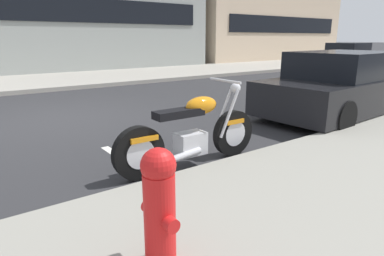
{
  "coord_description": "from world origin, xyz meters",
  "views": [
    {
      "loc": [
        -1.86,
        -7.26,
        1.69
      ],
      "look_at": [
        0.76,
        -3.68,
        0.49
      ],
      "focal_mm": 31.29,
      "sensor_mm": 36.0,
      "label": 1
    }
  ],
  "objects": [
    {
      "name": "sidewalk_far_curb",
      "position": [
        12.0,
        6.55,
        0.07
      ],
      "size": [
        120.0,
        5.0,
        0.14
      ],
      "primitive_type": "cube",
      "color": "gray",
      "rests_on": "ground"
    },
    {
      "name": "parked_motorcycle",
      "position": [
        0.66,
        -3.81,
        0.44
      ],
      "size": [
        2.21,
        0.62,
        1.13
      ],
      "rotation": [
        0.0,
        0.0,
        -0.01
      ],
      "color": "black",
      "rests_on": "ground"
    },
    {
      "name": "parked_car_at_intersection",
      "position": [
        5.08,
        -3.29,
        0.67
      ],
      "size": [
        4.15,
        1.98,
        1.4
      ],
      "rotation": [
        0.0,
        0.0,
        0.04
      ],
      "color": "black",
      "rests_on": "ground"
    },
    {
      "name": "car_opposite_curb",
      "position": [
        17.27,
        3.48,
        0.66
      ],
      "size": [
        4.5,
        2.1,
        1.41
      ],
      "rotation": [
        0.0,
        0.0,
        3.19
      ],
      "color": "gray",
      "rests_on": "ground"
    },
    {
      "name": "ground_plane",
      "position": [
        0.0,
        0.0,
        0.0
      ],
      "size": [
        260.0,
        260.0,
        0.0
      ],
      "primitive_type": "plane",
      "color": "#28282B"
    },
    {
      "name": "fire_hydrant",
      "position": [
        -0.83,
        -5.48,
        0.6
      ],
      "size": [
        0.24,
        0.36,
        0.86
      ],
      "color": "red",
      "rests_on": "sidewalk_near_curb"
    },
    {
      "name": "parking_stall_stripe",
      "position": [
        0.0,
        -3.45,
        0.0
      ],
      "size": [
        0.12,
        2.2,
        0.01
      ],
      "primitive_type": "cube",
      "color": "silver",
      "rests_on": "ground"
    }
  ]
}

